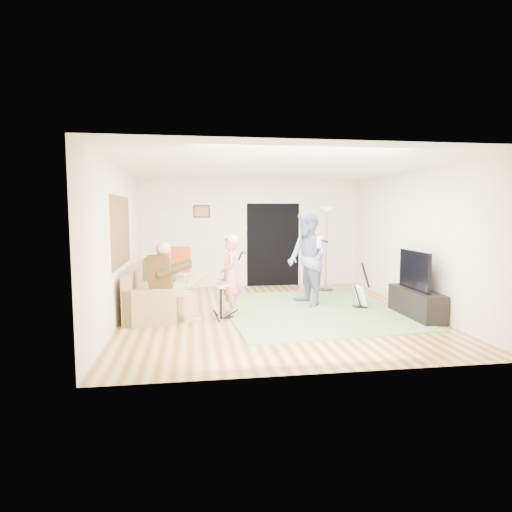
{
  "coord_description": "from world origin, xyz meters",
  "views": [
    {
      "loc": [
        -1.49,
        -7.69,
        1.91
      ],
      "look_at": [
        -0.29,
        0.3,
        1.06
      ],
      "focal_mm": 30.0,
      "sensor_mm": 36.0,
      "label": 1
    }
  ],
  "objects_px": {
    "sofa": "(150,298)",
    "drum_kit": "(221,302)",
    "dining_chair": "(178,279)",
    "television": "(415,270)",
    "guitar_spare": "(361,295)",
    "torchiere_lamp": "(327,234)",
    "tv_cabinet": "(416,303)",
    "guitarist": "(308,259)",
    "singer": "(230,276)"
  },
  "relations": [
    {
      "from": "sofa",
      "to": "drum_kit",
      "type": "bearing_deg",
      "value": -26.64
    },
    {
      "from": "dining_chair",
      "to": "television",
      "type": "relative_size",
      "value": 1.11
    },
    {
      "from": "sofa",
      "to": "guitar_spare",
      "type": "xyz_separation_m",
      "value": [
        4.08,
        -0.22,
        -0.03
      ]
    },
    {
      "from": "torchiere_lamp",
      "to": "television",
      "type": "xyz_separation_m",
      "value": [
        0.78,
        -2.7,
        -0.52
      ]
    },
    {
      "from": "tv_cabinet",
      "to": "television",
      "type": "bearing_deg",
      "value": 180.0
    },
    {
      "from": "drum_kit",
      "to": "guitarist",
      "type": "height_order",
      "value": "guitarist"
    },
    {
      "from": "sofa",
      "to": "dining_chair",
      "type": "xyz_separation_m",
      "value": [
        0.48,
        1.56,
        0.1
      ]
    },
    {
      "from": "sofa",
      "to": "drum_kit",
      "type": "relative_size",
      "value": 3.16
    },
    {
      "from": "singer",
      "to": "tv_cabinet",
      "type": "bearing_deg",
      "value": 78.53
    },
    {
      "from": "tv_cabinet",
      "to": "television",
      "type": "height_order",
      "value": "television"
    },
    {
      "from": "sofa",
      "to": "drum_kit",
      "type": "distance_m",
      "value": 1.45
    },
    {
      "from": "sofa",
      "to": "dining_chair",
      "type": "distance_m",
      "value": 1.63
    },
    {
      "from": "guitarist",
      "to": "torchiere_lamp",
      "type": "xyz_separation_m",
      "value": [
        0.87,
        1.49,
        0.41
      ]
    },
    {
      "from": "singer",
      "to": "tv_cabinet",
      "type": "xyz_separation_m",
      "value": [
        3.33,
        -0.56,
        -0.49
      ]
    },
    {
      "from": "sofa",
      "to": "tv_cabinet",
      "type": "xyz_separation_m",
      "value": [
        4.8,
        -1.04,
        -0.04
      ]
    },
    {
      "from": "sofa",
      "to": "television",
      "type": "bearing_deg",
      "value": -12.33
    },
    {
      "from": "singer",
      "to": "torchiere_lamp",
      "type": "xyz_separation_m",
      "value": [
        2.5,
        2.14,
        0.63
      ]
    },
    {
      "from": "drum_kit",
      "to": "torchiere_lamp",
      "type": "bearing_deg",
      "value": 40.9
    },
    {
      "from": "guitar_spare",
      "to": "drum_kit",
      "type": "bearing_deg",
      "value": -171.31
    },
    {
      "from": "guitarist",
      "to": "dining_chair",
      "type": "xyz_separation_m",
      "value": [
        -2.62,
        1.39,
        -0.56
      ]
    },
    {
      "from": "guitar_spare",
      "to": "torchiere_lamp",
      "type": "relative_size",
      "value": 0.45
    },
    {
      "from": "drum_kit",
      "to": "dining_chair",
      "type": "height_order",
      "value": "dining_chair"
    },
    {
      "from": "drum_kit",
      "to": "television",
      "type": "distance_m",
      "value": 3.52
    },
    {
      "from": "guitarist",
      "to": "guitar_spare",
      "type": "xyz_separation_m",
      "value": [
        0.98,
        -0.39,
        -0.7
      ]
    },
    {
      "from": "guitar_spare",
      "to": "torchiere_lamp",
      "type": "xyz_separation_m",
      "value": [
        -0.11,
        1.89,
        1.11
      ]
    },
    {
      "from": "sofa",
      "to": "television",
      "type": "distance_m",
      "value": 4.89
    },
    {
      "from": "sofa",
      "to": "tv_cabinet",
      "type": "height_order",
      "value": "sofa"
    },
    {
      "from": "guitarist",
      "to": "dining_chair",
      "type": "bearing_deg",
      "value": -131.67
    },
    {
      "from": "guitarist",
      "to": "torchiere_lamp",
      "type": "height_order",
      "value": "torchiere_lamp"
    },
    {
      "from": "drum_kit",
      "to": "tv_cabinet",
      "type": "xyz_separation_m",
      "value": [
        3.5,
        -0.39,
        -0.05
      ]
    },
    {
      "from": "sofa",
      "to": "dining_chair",
      "type": "height_order",
      "value": "dining_chair"
    },
    {
      "from": "guitar_spare",
      "to": "tv_cabinet",
      "type": "distance_m",
      "value": 1.08
    },
    {
      "from": "sofa",
      "to": "television",
      "type": "xyz_separation_m",
      "value": [
        4.75,
        -1.04,
        0.56
      ]
    },
    {
      "from": "guitarist",
      "to": "guitar_spare",
      "type": "distance_m",
      "value": 1.27
    },
    {
      "from": "guitar_spare",
      "to": "dining_chair",
      "type": "height_order",
      "value": "dining_chair"
    },
    {
      "from": "guitar_spare",
      "to": "torchiere_lamp",
      "type": "height_order",
      "value": "torchiere_lamp"
    },
    {
      "from": "guitar_spare",
      "to": "television",
      "type": "xyz_separation_m",
      "value": [
        0.67,
        -0.81,
        0.59
      ]
    },
    {
      "from": "singer",
      "to": "guitarist",
      "type": "height_order",
      "value": "guitarist"
    },
    {
      "from": "guitar_spare",
      "to": "torchiere_lamp",
      "type": "distance_m",
      "value": 2.2
    },
    {
      "from": "singer",
      "to": "dining_chair",
      "type": "height_order",
      "value": "singer"
    },
    {
      "from": "television",
      "to": "guitar_spare",
      "type": "bearing_deg",
      "value": 129.44
    },
    {
      "from": "drum_kit",
      "to": "tv_cabinet",
      "type": "relative_size",
      "value": 0.48
    },
    {
      "from": "sofa",
      "to": "television",
      "type": "relative_size",
      "value": 2.16
    },
    {
      "from": "dining_chair",
      "to": "television",
      "type": "xyz_separation_m",
      "value": [
        4.26,
        -2.59,
        0.46
      ]
    },
    {
      "from": "singer",
      "to": "guitar_spare",
      "type": "bearing_deg",
      "value": 93.6
    },
    {
      "from": "singer",
      "to": "drum_kit",
      "type": "bearing_deg",
      "value": -46.38
    },
    {
      "from": "singer",
      "to": "guitarist",
      "type": "xyz_separation_m",
      "value": [
        1.63,
        0.64,
        0.22
      ]
    },
    {
      "from": "guitarist",
      "to": "tv_cabinet",
      "type": "height_order",
      "value": "guitarist"
    },
    {
      "from": "singer",
      "to": "tv_cabinet",
      "type": "height_order",
      "value": "singer"
    },
    {
      "from": "drum_kit",
      "to": "guitar_spare",
      "type": "relative_size",
      "value": 0.75
    }
  ]
}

